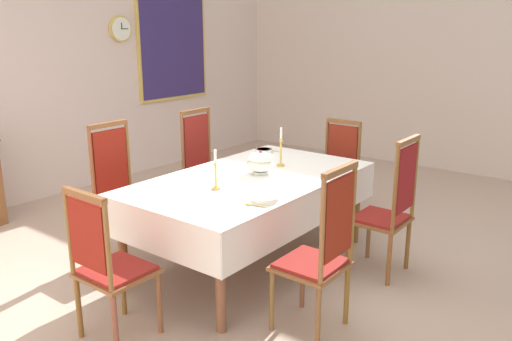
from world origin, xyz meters
The scene contains 20 objects.
ground centered at (0.00, 0.00, -0.02)m, with size 8.24×5.85×0.04m, color tan.
back_wall centered at (0.00, 2.96, 1.78)m, with size 8.24×0.08×3.57m, color beige.
right_wall centered at (4.16, 0.00, 1.78)m, with size 0.08×5.85×3.57m, color beige.
dining_table centered at (0.00, -0.17, 0.70)m, with size 2.14×1.21×0.78m.
tablecloth centered at (0.00, -0.17, 0.70)m, with size 2.16×1.23×0.32m.
chair_south_a centered at (-0.56, -1.19, 0.58)m, with size 0.44×0.42×1.17m.
chair_north_a centered at (-0.56, 0.85, 0.59)m, with size 0.44×0.42×1.20m.
chair_south_b centered at (0.52, -1.19, 0.58)m, with size 0.44×0.42×1.17m.
chair_north_b centered at (0.52, 0.85, 0.58)m, with size 0.44×0.42×1.18m.
chair_head_west centered at (-1.47, -0.17, 0.54)m, with size 0.42×0.44×1.05m.
chair_head_east centered at (1.47, -0.17, 0.54)m, with size 0.42×0.44×1.04m.
soup_tureen centered at (0.14, -0.17, 0.88)m, with size 0.25×0.25×0.20m.
candlestick_west centered at (-0.44, -0.17, 0.90)m, with size 0.07×0.07×0.31m.
candlestick_east centered at (0.44, -0.17, 0.92)m, with size 0.07×0.07×0.35m.
bowl_near_left centered at (-0.43, -0.65, 0.80)m, with size 0.20×0.20×0.04m.
bowl_near_right centered at (0.76, 0.26, 0.80)m, with size 0.18×0.18×0.04m.
spoon_primary centered at (-0.57, -0.62, 0.79)m, with size 0.05×0.18×0.01m.
spoon_secondary centered at (0.88, 0.29, 0.79)m, with size 0.03×0.18×0.01m.
mounted_clock centered at (1.16, 2.89, 1.97)m, with size 0.33×0.06×0.33m.
framed_painting centered at (2.09, 2.90, 1.75)m, with size 1.31×0.05×1.58m.
Camera 1 is at (-3.30, -2.77, 2.00)m, focal length 36.64 mm.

